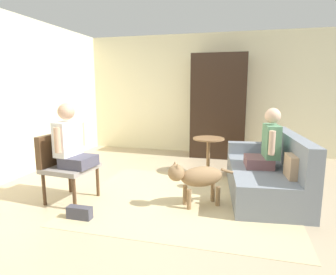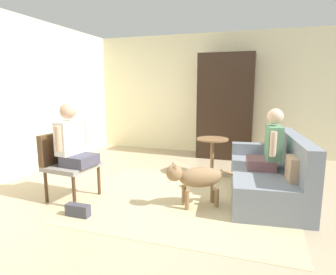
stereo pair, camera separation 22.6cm
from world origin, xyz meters
name	(u,v)px [view 1 (the left image)]	position (x,y,z in m)	size (l,w,h in m)	color
ground_plane	(175,197)	(0.00, 0.00, 0.00)	(6.95, 6.95, 0.00)	tan
back_wall	(205,94)	(0.00, 2.95, 1.33)	(6.03, 0.12, 2.66)	beige
left_wall	(14,97)	(-2.78, 0.30, 1.33)	(0.12, 6.39, 2.66)	beige
area_rug	(186,199)	(0.17, -0.05, 0.00)	(2.78, 2.31, 0.01)	#C6B284
couch	(268,174)	(1.24, 0.43, 0.29)	(1.08, 1.86, 0.86)	slate
armchair	(64,161)	(-1.41, -0.44, 0.54)	(0.63, 0.65, 0.89)	#4C331E
person_on_couch	(267,144)	(1.20, 0.40, 0.73)	(0.46, 0.56, 0.81)	#754D51
person_on_armchair	(71,142)	(-1.27, -0.45, 0.80)	(0.46, 0.54, 0.82)	#484656
round_end_table	(208,149)	(0.31, 1.18, 0.44)	(0.53, 0.53, 0.64)	olive
dog	(197,177)	(0.34, -0.21, 0.38)	(0.79, 0.53, 0.59)	olive
armoire_cabinet	(219,106)	(0.35, 2.54, 1.08)	(1.13, 0.56, 2.17)	black
handbag	(80,213)	(-0.91, -0.92, 0.07)	(0.29, 0.10, 0.15)	#3F3F4C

